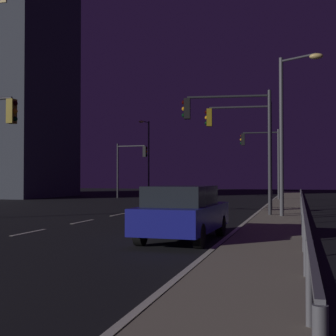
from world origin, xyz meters
The scene contains 12 objects.
ground_plane centered at (0.00, 17.50, 0.00)m, with size 112.00×112.00×0.00m, color black.
sidewalk_right centered at (7.77, 17.50, 0.07)m, with size 2.12×77.00×0.14m, color gray.
lane_markings_center centered at (0.00, 21.00, 0.01)m, with size 0.14×50.00×0.01m.
lane_edge_line centered at (6.47, 22.50, 0.01)m, with size 0.14×53.00×0.01m.
car centered at (5.36, 8.41, 0.82)m, with size 1.96×4.46×1.57m.
traffic_light_far_left centered at (5.62, 16.80, 4.13)m, with size 4.06×0.73×5.66m.
traffic_light_overhead_east centered at (5.67, 20.67, 4.14)m, with size 3.56×0.57×5.73m.
traffic_light_far_right centered at (-6.07, 35.27, 3.45)m, with size 2.99×0.42×4.95m.
traffic_light_near_left centered at (5.75, 33.61, 4.01)m, with size 3.12×0.37×5.57m.
street_lamp_median centered at (8.13, 16.35, 4.36)m, with size 1.83×1.15×6.97m.
street_lamp_far_end centered at (-7.30, 43.93, 4.80)m, with size 0.61×2.13×8.05m.
barrier_fence centered at (8.68, 11.86, 0.87)m, with size 0.09×27.81×0.98m.
Camera 1 is at (8.57, -4.72, 1.78)m, focal length 50.37 mm.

